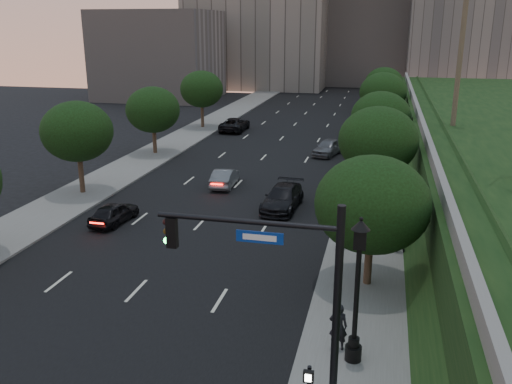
% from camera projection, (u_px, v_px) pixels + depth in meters
% --- Properties ---
extents(ground, '(160.00, 160.00, 0.00)m').
position_uv_depth(ground, '(78.00, 352.00, 20.23)').
color(ground, black).
rests_on(ground, ground).
extents(road_surface, '(16.00, 140.00, 0.02)m').
position_uv_depth(road_surface, '(259.00, 163.00, 48.13)').
color(road_surface, black).
rests_on(road_surface, ground).
extents(sidewalk_right, '(4.50, 140.00, 0.15)m').
position_uv_depth(sidewalk_right, '(376.00, 169.00, 45.86)').
color(sidewalk_right, slate).
rests_on(sidewalk_right, ground).
extents(sidewalk_left, '(4.50, 140.00, 0.15)m').
position_uv_depth(sidewalk_left, '(152.00, 156.00, 50.36)').
color(sidewalk_left, slate).
rests_on(sidewalk_left, ground).
extents(parapet_wall, '(0.35, 90.00, 0.70)m').
position_uv_depth(parapet_wall, '(422.00, 124.00, 42.02)').
color(parapet_wall, slate).
rests_on(parapet_wall, embankment).
extents(office_block_left, '(26.00, 20.00, 32.00)m').
position_uv_depth(office_block_left, '(260.00, 2.00, 104.14)').
color(office_block_left, gray).
rests_on(office_block_left, ground).
extents(office_block_mid, '(22.00, 18.00, 26.00)m').
position_uv_depth(office_block_mid, '(367.00, 18.00, 109.93)').
color(office_block_mid, gray).
rests_on(office_block_mid, ground).
extents(office_block_filler, '(18.00, 16.00, 14.00)m').
position_uv_depth(office_block_filler, '(160.00, 55.00, 88.97)').
color(office_block_filler, gray).
rests_on(office_block_filler, ground).
extents(tree_right_a, '(5.20, 5.20, 6.24)m').
position_uv_depth(tree_right_a, '(372.00, 204.00, 24.22)').
color(tree_right_a, '#38281C').
rests_on(tree_right_a, ground).
extents(tree_right_b, '(5.20, 5.20, 6.74)m').
position_uv_depth(tree_right_b, '(378.00, 140.00, 35.24)').
color(tree_right_b, '#38281C').
rests_on(tree_right_b, ground).
extents(tree_right_c, '(5.20, 5.20, 6.24)m').
position_uv_depth(tree_right_c, '(381.00, 117.00, 47.47)').
color(tree_right_c, '#38281C').
rests_on(tree_right_c, ground).
extents(tree_right_d, '(5.20, 5.20, 6.74)m').
position_uv_depth(tree_right_d, '(383.00, 93.00, 60.34)').
color(tree_right_d, '#38281C').
rests_on(tree_right_d, ground).
extents(tree_right_e, '(5.20, 5.20, 6.24)m').
position_uv_depth(tree_right_e, '(384.00, 84.00, 74.44)').
color(tree_right_e, '#38281C').
rests_on(tree_right_e, ground).
extents(tree_left_b, '(5.00, 5.00, 6.71)m').
position_uv_depth(tree_left_b, '(77.00, 132.00, 37.88)').
color(tree_left_b, '#38281C').
rests_on(tree_left_b, ground).
extents(tree_left_c, '(5.00, 5.00, 6.34)m').
position_uv_depth(tree_left_c, '(153.00, 110.00, 50.08)').
color(tree_left_c, '#38281C').
rests_on(tree_left_c, ground).
extents(tree_left_d, '(5.00, 5.00, 6.71)m').
position_uv_depth(tree_left_d, '(202.00, 89.00, 62.99)').
color(tree_left_d, '#38281C').
rests_on(tree_left_d, ground).
extents(traffic_signal_mast, '(5.68, 0.56, 7.00)m').
position_uv_depth(traffic_signal_mast, '(299.00, 309.00, 15.97)').
color(traffic_signal_mast, black).
rests_on(traffic_signal_mast, ground).
extents(street_lamp, '(0.64, 0.64, 5.62)m').
position_uv_depth(street_lamp, '(356.00, 298.00, 18.81)').
color(street_lamp, black).
rests_on(street_lamp, ground).
extents(sedan_near_left, '(1.93, 4.04, 1.33)m').
position_uv_depth(sedan_near_left, '(114.00, 213.00, 33.26)').
color(sedan_near_left, black).
rests_on(sedan_near_left, ground).
extents(sedan_mid_left, '(1.69, 4.25, 1.37)m').
position_uv_depth(sedan_mid_left, '(225.00, 177.00, 40.91)').
color(sedan_mid_left, slate).
rests_on(sedan_mid_left, ground).
extents(sedan_far_left, '(2.61, 5.62, 1.56)m').
position_uv_depth(sedan_far_left, '(235.00, 124.00, 62.29)').
color(sedan_far_left, black).
rests_on(sedan_far_left, ground).
extents(sedan_near_right, '(2.40, 5.34, 1.52)m').
position_uv_depth(sedan_near_right, '(282.00, 198.00, 35.83)').
color(sedan_near_right, black).
rests_on(sedan_near_right, ground).
extents(sedan_far_right, '(2.99, 4.81, 1.53)m').
position_uv_depth(sedan_far_right, '(328.00, 147.00, 50.69)').
color(sedan_far_right, '#5C5E64').
rests_on(sedan_far_right, ground).
extents(pedestrian_a, '(0.71, 0.50, 1.86)m').
position_uv_depth(pedestrian_a, '(338.00, 326.00, 19.94)').
color(pedestrian_a, black).
rests_on(pedestrian_a, sidewalk_right).
extents(pedestrian_b, '(0.93, 0.74, 1.85)m').
position_uv_depth(pedestrian_b, '(399.00, 235.00, 28.67)').
color(pedestrian_b, black).
rests_on(pedestrian_b, sidewalk_right).
extents(pedestrian_c, '(1.01, 0.77, 1.59)m').
position_uv_depth(pedestrian_c, '(340.00, 235.00, 29.03)').
color(pedestrian_c, black).
rests_on(pedestrian_c, sidewalk_right).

